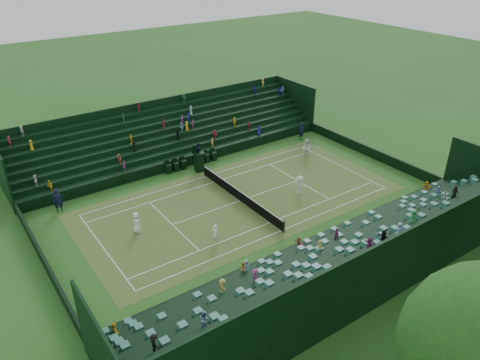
{
  "coord_description": "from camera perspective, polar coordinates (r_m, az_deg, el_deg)",
  "views": [
    {
      "loc": [
        27.96,
        -19.52,
        19.95
      ],
      "look_at": [
        0.0,
        0.0,
        2.0
      ],
      "focal_mm": 35.0,
      "sensor_mm": 36.0,
      "label": 1
    }
  ],
  "objects": [
    {
      "name": "court_surface",
      "position": [
        39.5,
        0.0,
        -2.56
      ],
      "size": [
        12.97,
        26.77,
        0.01
      ],
      "primitive_type": "cube",
      "color": "#2D6C24",
      "rests_on": "ground"
    },
    {
      "name": "courtside_chairs",
      "position": [
        45.46,
        -5.94,
        2.22
      ],
      "size": [
        0.56,
        5.53,
        1.22
      ],
      "color": "black",
      "rests_on": "ground"
    },
    {
      "name": "line_judge_south",
      "position": [
        40.33,
        -21.3,
        -2.35
      ],
      "size": [
        0.56,
        0.78,
        2.0
      ],
      "primitive_type": "imported",
      "rotation": [
        0.0,
        0.0,
        1.45
      ],
      "color": "black",
      "rests_on": "ground"
    },
    {
      "name": "perimeter_wall_east",
      "position": [
        33.74,
        8.35,
        -7.78
      ],
      "size": [
        0.2,
        31.77,
        1.0
      ],
      "primitive_type": "cube",
      "color": "black",
      "rests_on": "ground"
    },
    {
      "name": "perimeter_wall_west",
      "position": [
        45.69,
        -6.11,
        2.4
      ],
      "size": [
        0.2,
        31.77,
        1.0
      ],
      "primitive_type": "cube",
      "color": "black",
      "rests_on": "ground"
    },
    {
      "name": "line_judge_north",
      "position": [
        51.58,
        7.51,
        5.91
      ],
      "size": [
        0.52,
        0.74,
        1.92
      ],
      "primitive_type": "imported",
      "rotation": [
        0.0,
        0.0,
        1.67
      ],
      "color": "black",
      "rests_on": "ground"
    },
    {
      "name": "player_far_west",
      "position": [
        47.39,
        8.14,
        3.84
      ],
      "size": [
        1.01,
        0.83,
        1.91
      ],
      "primitive_type": "imported",
      "rotation": [
        0.0,
        0.0,
        0.11
      ],
      "color": "white",
      "rests_on": "ground"
    },
    {
      "name": "umpire_chair",
      "position": [
        44.09,
        -5.04,
        2.53
      ],
      "size": [
        0.92,
        0.92,
        2.9
      ],
      "color": "black",
      "rests_on": "ground"
    },
    {
      "name": "ground",
      "position": [
        39.51,
        0.0,
        -2.57
      ],
      "size": [
        160.0,
        160.0,
        0.0
      ],
      "primitive_type": "plane",
      "color": "#25591C",
      "rests_on": "ground"
    },
    {
      "name": "perimeter_wall_north",
      "position": [
        49.13,
        15.4,
        3.39
      ],
      "size": [
        17.17,
        0.2,
        1.0
      ],
      "primitive_type": "cube",
      "color": "black",
      "rests_on": "ground"
    },
    {
      "name": "tennis_net",
      "position": [
        39.24,
        0.0,
        -1.9
      ],
      "size": [
        11.67,
        0.1,
        1.06
      ],
      "color": "black",
      "rests_on": "ground"
    },
    {
      "name": "player_far_east",
      "position": [
        40.63,
        7.27,
        -0.56
      ],
      "size": [
        1.23,
        1.11,
        1.65
      ],
      "primitive_type": "imported",
      "rotation": [
        0.0,
        0.0,
        0.6
      ],
      "color": "white",
      "rests_on": "ground"
    },
    {
      "name": "player_near_east",
      "position": [
        33.96,
        -2.99,
        -6.6
      ],
      "size": [
        0.7,
        0.61,
        1.61
      ],
      "primitive_type": "imported",
      "rotation": [
        0.0,
        0.0,
        3.6
      ],
      "color": "white",
      "rests_on": "ground"
    },
    {
      "name": "perimeter_wall_south",
      "position": [
        34.25,
        -22.67,
        -9.35
      ],
      "size": [
        17.17,
        0.2,
        1.0
      ],
      "primitive_type": "cube",
      "color": "black",
      "rests_on": "ground"
    },
    {
      "name": "south_grandstand",
      "position": [
        48.68,
        -8.6,
        5.23
      ],
      "size": [
        6.6,
        32.0,
        4.9
      ],
      "color": "black",
      "rests_on": "ground"
    },
    {
      "name": "player_near_west",
      "position": [
        35.94,
        -12.5,
        -5.09
      ],
      "size": [
        0.94,
        0.74,
        1.69
      ],
      "primitive_type": "imported",
      "rotation": [
        0.0,
        0.0,
        2.87
      ],
      "color": "white",
      "rests_on": "ground"
    },
    {
      "name": "north_grandstand",
      "position": [
        30.88,
        13.78,
        -9.76
      ],
      "size": [
        6.6,
        32.0,
        4.9
      ],
      "color": "black",
      "rests_on": "ground"
    }
  ]
}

